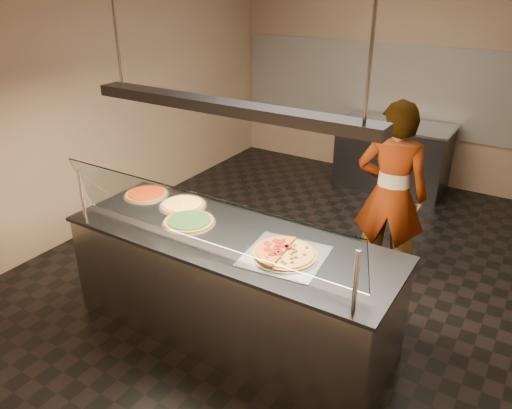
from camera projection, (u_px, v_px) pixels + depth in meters
The scene contains 19 objects.
ground at pixel (299, 266), 5.24m from camera, with size 5.00×6.00×0.02m, color black.
wall_back at pixel (403, 74), 6.91m from camera, with size 5.00×0.02×3.00m, color #998163.
wall_front at pixel (8, 286), 2.29m from camera, with size 5.00×0.02×3.00m, color #998163.
wall_left at pixel (112, 94), 5.80m from camera, with size 0.02×6.00×3.00m, color #998163.
tile_band at pixel (401, 89), 6.97m from camera, with size 4.90×0.02×1.20m, color silver.
serving_counter at pixel (231, 286), 4.09m from camera, with size 2.70×0.94×0.93m.
sneeze_guard at pixel (201, 219), 3.50m from camera, with size 2.46×0.18×0.54m.
perforated_tray at pixel (285, 255), 3.62m from camera, with size 0.62×0.62×0.01m.
half_pizza_pepperoni at pixel (272, 248), 3.66m from camera, with size 0.28×0.49×0.05m.
half_pizza_sausage at pixel (299, 257), 3.55m from camera, with size 0.28×0.49×0.04m.
pizza_spinach at pixel (189, 221), 4.09m from camera, with size 0.44×0.44×0.03m.
pizza_cheese at pixel (183, 204), 4.38m from camera, with size 0.42×0.42×0.03m.
pizza_tomato at pixel (147, 194), 4.59m from camera, with size 0.41×0.41×0.03m.
pizza_spatula at pixel (185, 203), 4.37m from camera, with size 0.21×0.23×0.02m.
prep_table at pixel (392, 156), 6.94m from camera, with size 1.51×0.74×0.93m.
worker at pixel (391, 195), 4.65m from camera, with size 0.66×0.43×1.82m, color #39353D.
heat_lamp_housing at pixel (227, 107), 3.46m from camera, with size 2.30×0.18×0.08m, color #2F2F33.
lamp_rod_left at pixel (114, 17), 3.70m from camera, with size 0.02×0.02×1.01m, color #B7B7BC.
lamp_rod_right at pixel (373, 34), 2.75m from camera, with size 0.02×0.02×1.01m, color #B7B7BC.
Camera 1 is at (1.98, -4.03, 2.81)m, focal length 35.00 mm.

